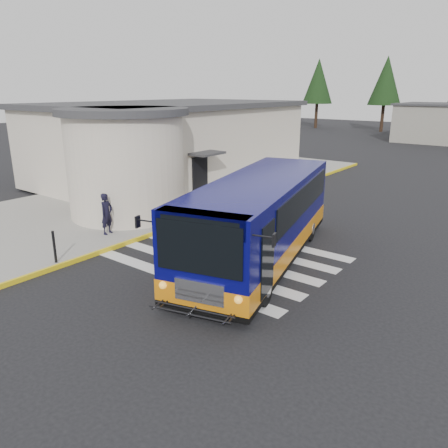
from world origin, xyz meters
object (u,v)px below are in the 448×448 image
Objects in this scene: pedestrian_a at (107,214)px; bollard at (54,247)px; transit_bus at (259,223)px; pedestrian_b at (113,204)px.

pedestrian_a is 3.24m from bollard.
transit_bus is 6.33× the size of pedestrian_a.
pedestrian_a is at bearing 179.97° from transit_bus.
transit_bus reaches higher than pedestrian_b.
bollard is (-5.09, -4.67, -0.67)m from transit_bus.
bollard is (1.11, -3.03, -0.27)m from pedestrian_a.
pedestrian_a is at bearing 110.05° from bollard.
transit_bus is 6.68× the size of pedestrian_b.
transit_bus is 7.39m from pedestrian_b.
transit_bus is at bearing 42.54° from bollard.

